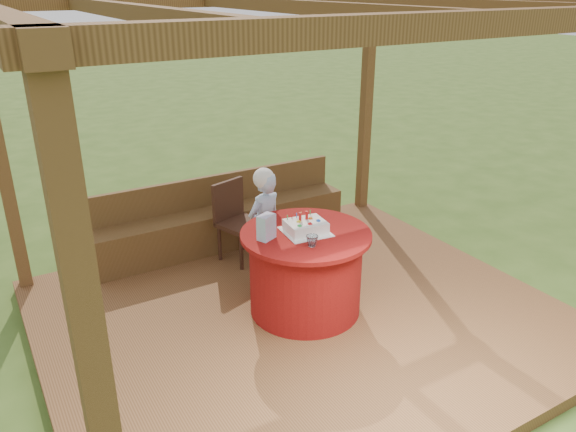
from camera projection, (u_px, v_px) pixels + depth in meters
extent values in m
plane|color=#37531B|center=(302.00, 323.00, 5.26)|extent=(60.00, 60.00, 0.00)
cube|color=brown|center=(302.00, 318.00, 5.24)|extent=(4.50, 4.00, 0.12)
cube|color=brown|center=(99.00, 403.00, 2.22)|extent=(0.12, 0.12, 2.60)
cube|color=brown|center=(1.00, 161.00, 5.20)|extent=(0.12, 0.12, 2.60)
cube|color=brown|center=(366.00, 111.00, 7.20)|extent=(0.12, 0.12, 2.60)
cube|color=brown|center=(514.00, 22.00, 2.69)|extent=(4.50, 0.14, 0.12)
cube|color=brown|center=(206.00, 1.00, 5.68)|extent=(4.50, 0.14, 0.12)
cube|color=brown|center=(500.00, 2.00, 5.19)|extent=(0.14, 4.00, 0.12)
cube|color=brown|center=(133.00, 12.00, 3.57)|extent=(0.10, 3.70, 0.10)
cube|color=brown|center=(305.00, 7.00, 4.19)|extent=(0.10, 3.70, 0.10)
cube|color=brown|center=(433.00, 4.00, 4.80)|extent=(0.10, 3.70, 0.10)
cube|color=brown|center=(224.00, 227.00, 6.48)|extent=(3.00, 0.42, 0.45)
cube|color=brown|center=(216.00, 189.00, 6.46)|extent=(3.00, 0.06, 0.35)
cylinder|color=maroon|center=(305.00, 274.00, 5.12)|extent=(1.02, 1.02, 0.75)
cylinder|color=maroon|center=(306.00, 234.00, 4.97)|extent=(1.17, 1.17, 0.04)
cube|color=#3A1E12|center=(241.00, 224.00, 6.05)|extent=(0.53, 0.53, 0.05)
cylinder|color=#3A1E12|center=(241.00, 252.00, 5.91)|extent=(0.04, 0.04, 0.42)
cylinder|color=#3A1E12|center=(263.00, 241.00, 6.14)|extent=(0.04, 0.04, 0.42)
cylinder|color=#3A1E12|center=(220.00, 242.00, 6.11)|extent=(0.04, 0.04, 0.42)
cylinder|color=#3A1E12|center=(242.00, 233.00, 6.35)|extent=(0.04, 0.04, 0.42)
cube|color=#3A1E12|center=(228.00, 200.00, 6.08)|extent=(0.41, 0.17, 0.45)
imported|color=#8BA7CF|center=(265.00, 227.00, 5.62)|extent=(0.48, 0.38, 1.14)
sphere|color=white|center=(264.00, 178.00, 5.42)|extent=(0.21, 0.21, 0.21)
cube|color=white|center=(306.00, 232.00, 4.97)|extent=(0.43, 0.43, 0.01)
cube|color=white|center=(306.00, 226.00, 4.95)|extent=(0.37, 0.31, 0.10)
cylinder|color=red|center=(300.00, 217.00, 4.93)|extent=(0.03, 0.03, 0.08)
cylinder|color=red|center=(307.00, 215.00, 4.96)|extent=(0.03, 0.03, 0.08)
sphere|color=green|center=(300.00, 225.00, 4.83)|extent=(0.04, 0.04, 0.04)
sphere|color=red|center=(310.00, 223.00, 4.87)|extent=(0.04, 0.04, 0.04)
sphere|color=blue|center=(318.00, 220.00, 4.93)|extent=(0.04, 0.04, 0.04)
sphere|color=yellow|center=(299.00, 221.00, 4.91)|extent=(0.04, 0.04, 0.04)
sphere|color=orange|center=(311.00, 217.00, 4.98)|extent=(0.04, 0.04, 0.04)
cube|color=#D489BE|center=(266.00, 227.00, 4.80)|extent=(0.18, 0.15, 0.22)
imported|color=white|center=(312.00, 241.00, 4.69)|extent=(0.13, 0.13, 0.10)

